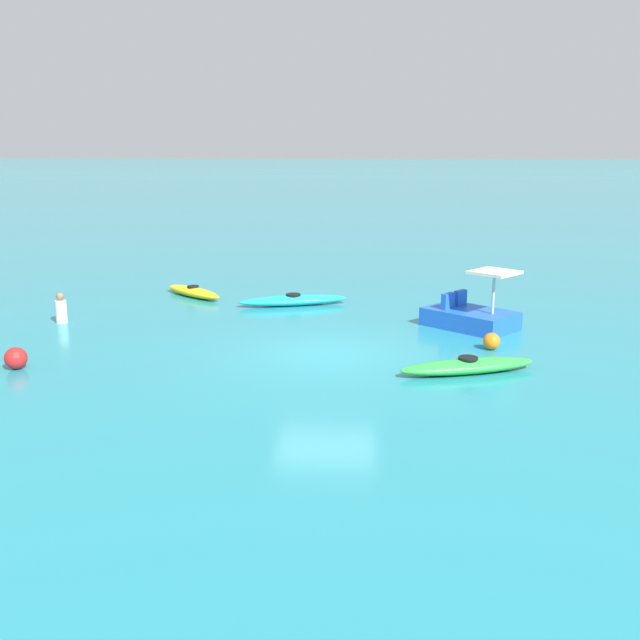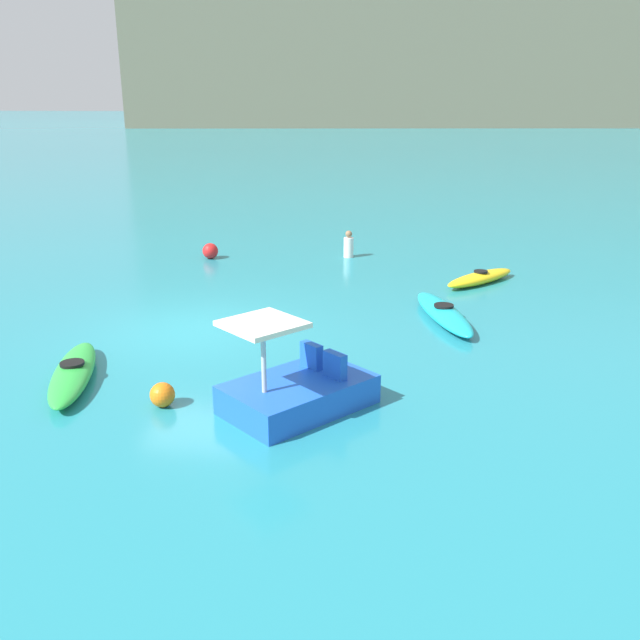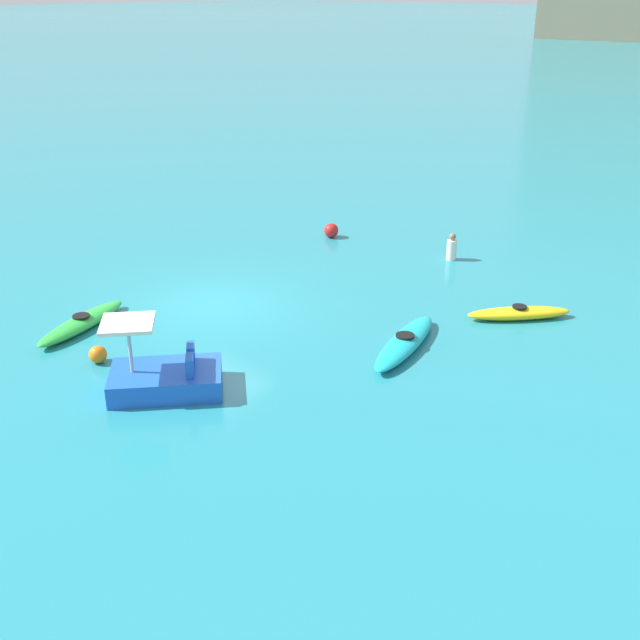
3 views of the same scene
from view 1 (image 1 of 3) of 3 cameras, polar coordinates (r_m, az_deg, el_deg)
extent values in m
plane|color=teal|center=(17.93, 0.49, -2.63)|extent=(600.00, 600.00, 0.00)
ellipsoid|color=#19B7C6|center=(23.38, -2.08, 1.53)|extent=(1.64, 3.55, 0.32)
cylinder|color=black|center=(23.34, -2.08, 1.98)|extent=(0.57, 0.57, 0.05)
ellipsoid|color=yellow|center=(25.10, -9.78, 2.16)|extent=(2.31, 2.48, 0.32)
cylinder|color=black|center=(25.07, -9.80, 2.58)|extent=(0.54, 0.54, 0.05)
ellipsoid|color=green|center=(16.71, 11.37, -3.52)|extent=(1.62, 3.24, 0.32)
cylinder|color=black|center=(16.66, 11.39, -2.91)|extent=(0.55, 0.55, 0.05)
cube|color=blue|center=(20.88, 11.53, 0.10)|extent=(2.71, 2.79, 0.50)
cube|color=blue|center=(21.33, 10.81, 1.70)|extent=(0.44, 0.41, 0.44)
cube|color=blue|center=(20.84, 9.87, 1.47)|extent=(0.44, 0.41, 0.44)
cylinder|color=#B2B2B7|center=(20.35, 13.27, 1.97)|extent=(0.08, 0.08, 1.10)
cube|color=silver|center=(20.25, 13.36, 3.61)|extent=(1.55, 1.55, 0.08)
sphere|color=red|center=(18.03, -22.49, -2.74)|extent=(0.51, 0.51, 0.51)
sphere|color=orange|center=(18.74, 13.13, -1.61)|extent=(0.42, 0.42, 0.42)
cylinder|color=silver|center=(22.26, -19.40, 0.61)|extent=(0.42, 0.42, 0.65)
sphere|color=#8C6647|center=(22.17, -19.48, 1.74)|extent=(0.22, 0.22, 0.22)
camera|label=2|loc=(25.49, 35.48, 10.93)|focal=38.10mm
camera|label=3|loc=(34.84, 24.65, 17.55)|focal=43.49mm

